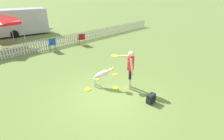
{
  "coord_description": "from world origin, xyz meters",
  "views": [
    {
      "loc": [
        -4.11,
        -4.2,
        3.89
      ],
      "look_at": [
        0.72,
        0.56,
        0.8
      ],
      "focal_mm": 28.0,
      "sensor_mm": 36.0,
      "label": 1
    }
  ],
  "objects_px": {
    "frisbee_far_scatter": "(88,89)",
    "equipment_trailer": "(18,22)",
    "handler_person": "(130,65)",
    "folding_chair_center": "(52,43)",
    "leaping_dog": "(102,74)",
    "folding_chair_blue_left": "(81,38)",
    "frisbee_midfield": "(115,88)",
    "frisbee_near_dog": "(96,79)",
    "frisbee_near_handler": "(115,75)",
    "backpack_on_grass": "(151,99)"
  },
  "relations": [
    {
      "from": "folding_chair_blue_left",
      "to": "equipment_trailer",
      "type": "height_order",
      "value": "equipment_trailer"
    },
    {
      "from": "frisbee_midfield",
      "to": "backpack_on_grass",
      "type": "distance_m",
      "value": 1.71
    },
    {
      "from": "frisbee_near_handler",
      "to": "frisbee_far_scatter",
      "type": "height_order",
      "value": "same"
    },
    {
      "from": "frisbee_far_scatter",
      "to": "leaping_dog",
      "type": "bearing_deg",
      "value": -16.93
    },
    {
      "from": "handler_person",
      "to": "folding_chair_blue_left",
      "type": "relative_size",
      "value": 1.85
    },
    {
      "from": "leaping_dog",
      "to": "frisbee_far_scatter",
      "type": "relative_size",
      "value": 3.95
    },
    {
      "from": "handler_person",
      "to": "frisbee_near_handler",
      "type": "bearing_deg",
      "value": 31.72
    },
    {
      "from": "frisbee_midfield",
      "to": "folding_chair_blue_left",
      "type": "height_order",
      "value": "folding_chair_blue_left"
    },
    {
      "from": "folding_chair_center",
      "to": "frisbee_far_scatter",
      "type": "bearing_deg",
      "value": 90.46
    },
    {
      "from": "folding_chair_blue_left",
      "to": "equipment_trailer",
      "type": "bearing_deg",
      "value": -55.47
    },
    {
      "from": "leaping_dog",
      "to": "folding_chair_blue_left",
      "type": "xyz_separation_m",
      "value": [
        3.23,
        5.93,
        -0.04
      ]
    },
    {
      "from": "leaping_dog",
      "to": "folding_chair_center",
      "type": "distance_m",
      "value": 6.2
    },
    {
      "from": "frisbee_midfield",
      "to": "frisbee_near_handler",
      "type": "bearing_deg",
      "value": 44.05
    },
    {
      "from": "folding_chair_blue_left",
      "to": "folding_chair_center",
      "type": "relative_size",
      "value": 0.98
    },
    {
      "from": "folding_chair_center",
      "to": "equipment_trailer",
      "type": "height_order",
      "value": "equipment_trailer"
    },
    {
      "from": "frisbee_near_dog",
      "to": "handler_person",
      "type": "bearing_deg",
      "value": -71.46
    },
    {
      "from": "frisbee_far_scatter",
      "to": "backpack_on_grass",
      "type": "relative_size",
      "value": 0.7
    },
    {
      "from": "leaping_dog",
      "to": "frisbee_midfield",
      "type": "bearing_deg",
      "value": 75.43
    },
    {
      "from": "folding_chair_blue_left",
      "to": "frisbee_near_handler",
      "type": "bearing_deg",
      "value": 88.12
    },
    {
      "from": "frisbee_far_scatter",
      "to": "frisbee_midfield",
      "type": "bearing_deg",
      "value": -40.34
    },
    {
      "from": "equipment_trailer",
      "to": "folding_chair_blue_left",
      "type": "bearing_deg",
      "value": -62.3
    },
    {
      "from": "frisbee_near_handler",
      "to": "frisbee_midfield",
      "type": "bearing_deg",
      "value": -135.95
    },
    {
      "from": "frisbee_midfield",
      "to": "equipment_trailer",
      "type": "relative_size",
      "value": 0.04
    },
    {
      "from": "leaping_dog",
      "to": "folding_chair_center",
      "type": "height_order",
      "value": "leaping_dog"
    },
    {
      "from": "backpack_on_grass",
      "to": "folding_chair_center",
      "type": "distance_m",
      "value": 8.42
    },
    {
      "from": "folding_chair_blue_left",
      "to": "equipment_trailer",
      "type": "xyz_separation_m",
      "value": [
        -2.06,
        6.97,
        0.7
      ]
    },
    {
      "from": "frisbee_midfield",
      "to": "equipment_trailer",
      "type": "height_order",
      "value": "equipment_trailer"
    },
    {
      "from": "frisbee_near_handler",
      "to": "folding_chair_blue_left",
      "type": "relative_size",
      "value": 0.28
    },
    {
      "from": "handler_person",
      "to": "backpack_on_grass",
      "type": "bearing_deg",
      "value": -140.5
    },
    {
      "from": "handler_person",
      "to": "frisbee_near_dog",
      "type": "height_order",
      "value": "handler_person"
    },
    {
      "from": "handler_person",
      "to": "backpack_on_grass",
      "type": "relative_size",
      "value": 4.59
    },
    {
      "from": "handler_person",
      "to": "folding_chair_center",
      "type": "height_order",
      "value": "handler_person"
    },
    {
      "from": "frisbee_far_scatter",
      "to": "folding_chair_blue_left",
      "type": "xyz_separation_m",
      "value": [
        3.91,
        5.72,
        0.53
      ]
    },
    {
      "from": "folding_chair_blue_left",
      "to": "folding_chair_center",
      "type": "xyz_separation_m",
      "value": [
        -2.32,
        0.21,
        0.01
      ]
    },
    {
      "from": "folding_chair_center",
      "to": "frisbee_near_dog",
      "type": "bearing_deg",
      "value": 98.05
    },
    {
      "from": "folding_chair_blue_left",
      "to": "frisbee_near_dog",
      "type": "bearing_deg",
      "value": 78.26
    },
    {
      "from": "frisbee_near_handler",
      "to": "frisbee_midfield",
      "type": "height_order",
      "value": "same"
    },
    {
      "from": "frisbee_midfield",
      "to": "folding_chair_blue_left",
      "type": "distance_m",
      "value": 7.17
    },
    {
      "from": "frisbee_far_scatter",
      "to": "folding_chair_center",
      "type": "distance_m",
      "value": 6.16
    },
    {
      "from": "frisbee_near_handler",
      "to": "frisbee_near_dog",
      "type": "relative_size",
      "value": 1.0
    },
    {
      "from": "frisbee_far_scatter",
      "to": "folding_chair_blue_left",
      "type": "distance_m",
      "value": 6.95
    },
    {
      "from": "backpack_on_grass",
      "to": "folding_chair_center",
      "type": "relative_size",
      "value": 0.4
    },
    {
      "from": "frisbee_near_dog",
      "to": "backpack_on_grass",
      "type": "bearing_deg",
      "value": -85.66
    },
    {
      "from": "frisbee_far_scatter",
      "to": "equipment_trailer",
      "type": "xyz_separation_m",
      "value": [
        1.85,
        12.69,
        1.24
      ]
    },
    {
      "from": "frisbee_near_dog",
      "to": "leaping_dog",
      "type": "bearing_deg",
      "value": -107.49
    },
    {
      "from": "frisbee_near_handler",
      "to": "frisbee_far_scatter",
      "type": "xyz_separation_m",
      "value": [
        -1.88,
        -0.16,
        0.0
      ]
    },
    {
      "from": "frisbee_midfield",
      "to": "frisbee_far_scatter",
      "type": "relative_size",
      "value": 1.0
    },
    {
      "from": "frisbee_midfield",
      "to": "equipment_trailer",
      "type": "bearing_deg",
      "value": 86.05
    },
    {
      "from": "folding_chair_center",
      "to": "folding_chair_blue_left",
      "type": "bearing_deg",
      "value": -169.71
    },
    {
      "from": "backpack_on_grass",
      "to": "equipment_trailer",
      "type": "height_order",
      "value": "equipment_trailer"
    }
  ]
}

